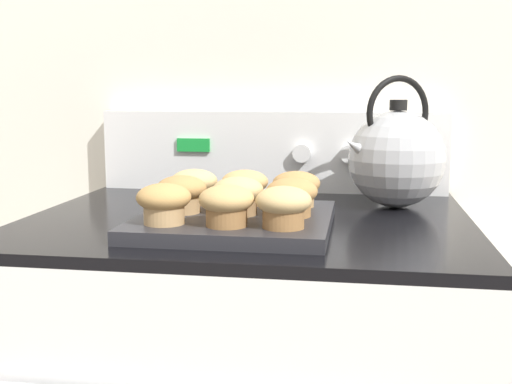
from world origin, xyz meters
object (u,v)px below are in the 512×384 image
object	(u,v)px
muffin_r0_c2	(283,205)
muffin_r2_c1	(245,186)
muffin_r0_c0	(164,202)
muffin_r2_c2	(296,187)
muffin_r1_c1	(236,194)
muffin_r1_c2	(292,196)
muffin_pan	(235,221)
muffin_r1_c0	(182,193)
tea_kettle	(396,157)
muffin_r2_c0	(194,185)
muffin_r0_c1	(225,204)

from	to	relation	value
muffin_r0_c2	muffin_r2_c1	distance (m)	0.20
muffin_r2_c1	muffin_r0_c0	bearing A→B (deg)	-116.71
muffin_r2_c2	muffin_r1_c1	bearing A→B (deg)	-135.29
muffin_r0_c0	muffin_r1_c2	size ratio (longest dim) A/B	1.00
muffin_r1_c1	muffin_pan	bearing A→B (deg)	-172.50
muffin_r1_c0	tea_kettle	distance (m)	0.43
muffin_r0_c0	muffin_r2_c1	world-z (taller)	same
muffin_r1_c1	muffin_r0_c2	bearing A→B (deg)	-45.33
muffin_r0_c2	muffin_r2_c0	distance (m)	0.25
muffin_r1_c2	muffin_r2_c2	world-z (taller)	same
muffin_pan	muffin_r2_c2	size ratio (longest dim) A/B	3.75
muffin_r0_c2	tea_kettle	size ratio (longest dim) A/B	0.33
muffin_r0_c2	muffin_r1_c0	bearing A→B (deg)	153.13
muffin_r2_c1	muffin_r2_c2	size ratio (longest dim) A/B	1.00
muffin_r1_c0	muffin_pan	bearing A→B (deg)	-1.47
muffin_r2_c0	muffin_r2_c2	size ratio (longest dim) A/B	1.00
muffin_r0_c0	muffin_r0_c2	bearing A→B (deg)	0.19
muffin_pan	muffin_r1_c1	size ratio (longest dim) A/B	3.75
muffin_r1_c1	tea_kettle	distance (m)	0.35
muffin_r2_c1	muffin_r1_c1	bearing A→B (deg)	-88.63
muffin_r0_c1	muffin_r1_c0	distance (m)	0.13
muffin_r0_c2	muffin_r1_c2	size ratio (longest dim) A/B	1.00
muffin_r1_c1	muffin_r2_c0	bearing A→B (deg)	136.84
muffin_r1_c2	tea_kettle	bearing A→B (deg)	53.52
muffin_r0_c0	tea_kettle	bearing A→B (deg)	42.25
muffin_pan	muffin_r2_c2	xyz separation A→B (m)	(0.09, 0.09, 0.04)
muffin_r2_c0	muffin_r1_c0	bearing A→B (deg)	-89.27
muffin_r1_c2	muffin_r1_c1	bearing A→B (deg)	-179.68
muffin_pan	muffin_r0_c2	xyz separation A→B (m)	(0.09, -0.09, 0.04)
muffin_r1_c1	muffin_r2_c1	xyz separation A→B (m)	(-0.00, 0.09, 0.00)
muffin_r1_c2	tea_kettle	distance (m)	0.29
muffin_r0_c0	muffin_r1_c1	world-z (taller)	same
muffin_r1_c0	tea_kettle	world-z (taller)	tea_kettle
muffin_pan	muffin_r0_c2	distance (m)	0.13
tea_kettle	muffin_r0_c0	bearing A→B (deg)	-137.75
muffin_r1_c0	muffin_r2_c0	bearing A→B (deg)	90.73
muffin_r1_c2	muffin_r1_c0	bearing A→B (deg)	179.52
muffin_pan	muffin_r0_c0	distance (m)	0.13
muffin_r0_c1	muffin_r2_c1	bearing A→B (deg)	90.81
muffin_pan	muffin_r2_c0	world-z (taller)	muffin_r2_c0
muffin_r0_c2	muffin_r1_c2	distance (m)	0.09
tea_kettle	muffin_r2_c0	bearing A→B (deg)	-157.45
muffin_r0_c1	muffin_r2_c0	xyz separation A→B (m)	(-0.09, 0.18, 0.00)
muffin_r0_c2	muffin_r1_c0	distance (m)	0.20
muffin_r2_c2	muffin_r0_c0	bearing A→B (deg)	-135.74
tea_kettle	muffin_r2_c1	bearing A→B (deg)	-151.66
muffin_r1_c2	muffin_pan	bearing A→B (deg)	-179.53
muffin_pan	muffin_r2_c2	distance (m)	0.13
muffin_r0_c2	muffin_r1_c0	size ratio (longest dim) A/B	1.00
muffin_r2_c0	tea_kettle	size ratio (longest dim) A/B	0.33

